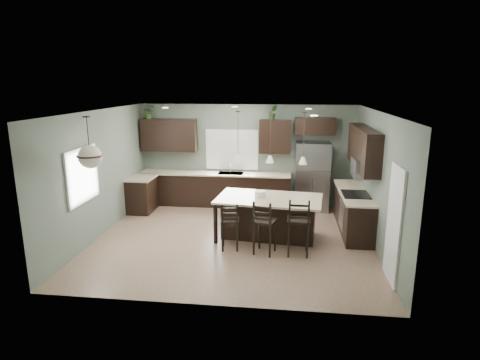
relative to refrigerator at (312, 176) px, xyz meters
name	(u,v)px	position (x,y,z in m)	size (l,w,h in m)	color
ground	(233,239)	(-1.82, -2.38, -0.93)	(6.00, 6.00, 0.00)	#9E8466
pantry_door	(394,225)	(1.16, -3.93, 0.09)	(0.04, 0.82, 2.04)	white
window_back	(232,150)	(-2.22, 0.35, 0.62)	(1.35, 0.02, 1.00)	white
window_left	(82,175)	(-4.80, -3.18, 0.62)	(0.02, 1.10, 1.00)	white
left_return_cabs	(142,195)	(-4.52, -0.68, -0.48)	(0.60, 0.90, 0.90)	black
left_return_countertop	(142,178)	(-4.50, -0.68, -0.01)	(0.66, 0.96, 0.04)	beige
back_lower_cabs	(215,190)	(-2.67, 0.07, -0.48)	(4.20, 0.60, 0.90)	black
back_countertop	(215,173)	(-2.67, 0.05, -0.01)	(4.20, 0.66, 0.04)	beige
sink_inset	(231,173)	(-2.22, 0.05, 0.01)	(0.70, 0.45, 0.01)	gray
faucet	(230,168)	(-2.22, 0.02, 0.16)	(0.02, 0.02, 0.28)	silver
back_upper_left	(169,135)	(-3.97, 0.20, 1.02)	(1.55, 0.34, 0.90)	black
back_upper_right	(275,137)	(-1.02, 0.20, 1.02)	(0.85, 0.34, 0.90)	black
fridge_header	(315,126)	(0.03, 0.20, 1.32)	(1.05, 0.34, 0.45)	black
right_lower_cabs	(353,212)	(0.88, -1.51, -0.48)	(0.60, 2.35, 0.90)	black
right_countertop	(354,192)	(0.86, -1.51, -0.01)	(0.66, 2.35, 0.04)	beige
cooktop	(356,194)	(0.86, -1.78, 0.02)	(0.58, 0.75, 0.02)	black
wall_oven_front	(341,215)	(0.58, -1.78, -0.48)	(0.01, 0.72, 0.60)	gray
right_upper_cabs	(364,148)	(1.01, -1.51, 1.02)	(0.34, 2.35, 0.90)	black
microwave	(362,168)	(0.96, -1.78, 0.62)	(0.40, 0.75, 0.40)	gray
refrigerator	(312,176)	(0.00, 0.00, 0.00)	(0.90, 0.74, 1.85)	gray
kitchen_island	(269,218)	(-1.04, -2.21, -0.46)	(2.27, 1.29, 0.92)	black
serving_dish	(260,194)	(-1.24, -2.19, 0.07)	(0.24, 0.24, 0.14)	white
bar_stool_left	(230,226)	(-1.81, -2.93, -0.42)	(0.38, 0.38, 1.02)	black
bar_stool_center	(265,227)	(-1.09, -3.07, -0.36)	(0.42, 0.42, 1.13)	black
bar_stool_right	(298,226)	(-0.42, -3.04, -0.33)	(0.44, 0.44, 1.20)	black
pendant_left	(238,136)	(-1.74, -2.13, 1.32)	(0.17, 0.17, 1.10)	white
pendant_center	(270,137)	(-1.04, -2.21, 1.32)	(0.17, 0.17, 1.10)	white
pendant_right	(304,138)	(-0.35, -2.28, 1.32)	(0.17, 0.17, 1.10)	silver
chandelier	(89,142)	(-4.27, -3.78, 1.39)	(0.47, 0.47, 0.97)	beige
plant_back_left	(149,112)	(-4.50, 0.17, 1.65)	(0.32, 0.28, 0.36)	#335324
plant_back_right	(273,113)	(-1.09, 0.17, 1.67)	(0.22, 0.18, 0.40)	#26491F
room_shell	(233,164)	(-1.82, -2.38, 0.77)	(6.00, 6.00, 6.00)	slate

